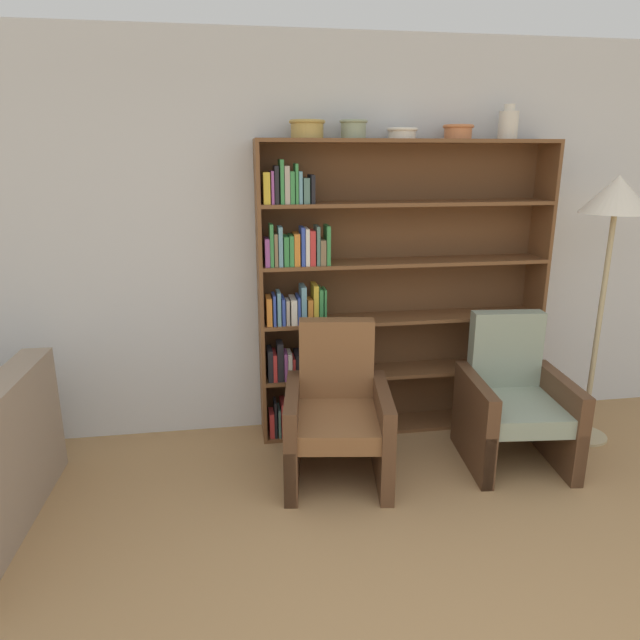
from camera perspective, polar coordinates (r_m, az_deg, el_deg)
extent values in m
cube|color=silver|center=(4.13, 3.46, 7.86)|extent=(12.00, 0.06, 2.75)
cube|color=brown|center=(3.92, -5.98, 2.28)|extent=(0.02, 0.30, 2.07)
cube|color=brown|center=(4.50, 20.74, 3.13)|extent=(0.02, 0.30, 2.07)
cube|color=brown|center=(3.99, 8.94, 17.27)|extent=(2.00, 0.30, 0.03)
cube|color=brown|center=(4.44, 7.78, -10.14)|extent=(2.00, 0.30, 0.03)
cube|color=brown|center=(4.23, 7.74, 3.26)|extent=(2.00, 0.01, 2.07)
cube|color=red|center=(4.18, -4.87, -10.22)|extent=(0.03, 0.13, 0.19)
cube|color=black|center=(4.15, -4.49, -9.69)|extent=(0.02, 0.12, 0.27)
cube|color=#4C756B|center=(4.18, -4.13, -9.98)|extent=(0.02, 0.15, 0.21)
cube|color=red|center=(4.19, -3.71, -9.61)|extent=(0.04, 0.18, 0.25)
cube|color=#388C47|center=(4.18, -3.19, -9.92)|extent=(0.02, 0.15, 0.21)
cube|color=#B2A899|center=(4.22, -2.72, -9.94)|extent=(0.03, 0.20, 0.18)
cube|color=gold|center=(4.21, -2.22, -10.13)|extent=(0.02, 0.16, 0.16)
cube|color=#388C47|center=(4.21, -1.90, -9.78)|extent=(0.02, 0.17, 0.21)
cube|color=brown|center=(4.27, 8.00, -4.97)|extent=(2.00, 0.30, 0.03)
cube|color=black|center=(4.01, -5.03, -4.37)|extent=(0.03, 0.16, 0.23)
cube|color=red|center=(4.03, -4.58, -4.49)|extent=(0.03, 0.18, 0.20)
cube|color=black|center=(3.99, -4.02, -4.09)|extent=(0.04, 0.12, 0.28)
cube|color=#994C99|center=(4.01, -3.49, -4.51)|extent=(0.02, 0.15, 0.20)
cube|color=white|center=(4.02, -3.08, -4.51)|extent=(0.03, 0.15, 0.20)
cube|color=red|center=(4.03, -2.68, -4.73)|extent=(0.02, 0.15, 0.16)
cube|color=black|center=(4.05, -2.27, -4.43)|extent=(0.04, 0.19, 0.19)
cube|color=#994C99|center=(4.04, -1.79, -4.20)|extent=(0.02, 0.17, 0.22)
cube|color=white|center=(4.02, -1.20, -4.15)|extent=(0.04, 0.13, 0.24)
cube|color=black|center=(4.07, -0.63, -4.31)|extent=(0.03, 0.20, 0.19)
cube|color=gold|center=(4.04, 0.06, -4.42)|extent=(0.04, 0.13, 0.19)
cube|color=#388C47|center=(4.04, 0.60, -4.02)|extent=(0.02, 0.14, 0.24)
cube|color=brown|center=(4.14, 8.21, 0.26)|extent=(2.00, 0.30, 0.02)
cube|color=orange|center=(3.89, -5.16, 0.98)|extent=(0.04, 0.16, 0.19)
cube|color=#334CB2|center=(3.89, -4.63, 1.11)|extent=(0.02, 0.16, 0.21)
cube|color=#669EB2|center=(3.89, -4.17, 1.25)|extent=(0.02, 0.15, 0.23)
cube|color=#334CB2|center=(3.91, -3.76, 1.03)|extent=(0.02, 0.18, 0.18)
cube|color=#B2A899|center=(3.88, -3.28, 0.85)|extent=(0.02, 0.12, 0.17)
cube|color=white|center=(3.92, -2.73, 1.02)|extent=(0.04, 0.19, 0.18)
cube|color=#334CB2|center=(3.92, -2.22, 1.11)|extent=(0.02, 0.17, 0.19)
cube|color=#669EB2|center=(3.91, -1.74, 1.62)|extent=(0.04, 0.16, 0.26)
cube|color=orange|center=(3.91, -1.06, 0.96)|extent=(0.03, 0.14, 0.17)
cube|color=gold|center=(3.92, -0.54, 1.72)|extent=(0.03, 0.17, 0.27)
cube|color=#388C47|center=(3.93, -0.04, 1.55)|extent=(0.03, 0.17, 0.24)
cube|color=#388C47|center=(3.91, 0.42, 1.49)|extent=(0.02, 0.13, 0.24)
cube|color=brown|center=(4.05, 8.44, 5.77)|extent=(2.00, 0.30, 0.02)
cube|color=#994C99|center=(3.80, -5.34, 6.78)|extent=(0.03, 0.14, 0.18)
cube|color=#388C47|center=(3.78, -4.90, 7.47)|extent=(0.02, 0.12, 0.28)
cube|color=#7F6B4C|center=(3.83, -4.51, 7.11)|extent=(0.02, 0.20, 0.22)
cube|color=#669EB2|center=(3.79, -4.02, 7.37)|extent=(0.03, 0.12, 0.26)
cube|color=#388C47|center=(3.83, -3.49, 6.98)|extent=(0.03, 0.19, 0.19)
cube|color=#388C47|center=(3.82, -2.95, 7.01)|extent=(0.03, 0.17, 0.20)
cube|color=orange|center=(3.82, -2.41, 7.12)|extent=(0.04, 0.16, 0.21)
cube|color=#334CB2|center=(3.82, -1.80, 7.42)|extent=(0.02, 0.15, 0.25)
cube|color=white|center=(3.83, -1.38, 7.38)|extent=(0.03, 0.16, 0.24)
cube|color=red|center=(3.83, -0.86, 7.28)|extent=(0.04, 0.15, 0.23)
cube|color=#4C756B|center=(3.84, -0.31, 7.50)|extent=(0.02, 0.16, 0.26)
cube|color=#7F6B4C|center=(3.86, 0.15, 6.87)|extent=(0.04, 0.17, 0.17)
cube|color=#388C47|center=(3.85, 0.70, 7.55)|extent=(0.03, 0.16, 0.26)
cube|color=brown|center=(4.00, 8.68, 11.47)|extent=(2.00, 0.30, 0.02)
cube|color=gold|center=(3.75, -5.41, 13.00)|extent=(0.04, 0.14, 0.20)
cube|color=#994C99|center=(3.78, -4.85, 13.08)|extent=(0.02, 0.19, 0.21)
cube|color=black|center=(3.76, -4.43, 13.33)|extent=(0.03, 0.16, 0.24)
cube|color=#388C47|center=(3.77, -3.91, 13.63)|extent=(0.02, 0.17, 0.28)
cube|color=#B2A899|center=(3.78, -3.41, 13.35)|extent=(0.03, 0.18, 0.24)
cube|color=#388C47|center=(3.77, -2.87, 13.09)|extent=(0.03, 0.14, 0.20)
cube|color=#388C47|center=(3.77, -2.43, 13.46)|extent=(0.02, 0.14, 0.25)
cube|color=#669EB2|center=(3.78, -2.07, 13.11)|extent=(0.02, 0.16, 0.20)
cube|color=#4C756B|center=(3.80, -1.49, 12.82)|extent=(0.04, 0.18, 0.16)
cube|color=black|center=(3.81, -0.87, 12.98)|extent=(0.03, 0.19, 0.18)
cylinder|color=tan|center=(3.84, -1.30, 18.49)|extent=(0.21, 0.21, 0.11)
torus|color=tan|center=(3.84, -1.30, 19.21)|extent=(0.23, 0.23, 0.02)
cylinder|color=gray|center=(3.89, 3.36, 18.47)|extent=(0.16, 0.16, 0.11)
torus|color=gray|center=(3.89, 3.38, 19.21)|extent=(0.18, 0.18, 0.02)
cylinder|color=silver|center=(3.97, 8.21, 17.95)|extent=(0.18, 0.18, 0.06)
torus|color=silver|center=(3.97, 8.23, 18.33)|extent=(0.20, 0.20, 0.02)
cylinder|color=#C67547|center=(4.10, 13.63, 17.77)|extent=(0.18, 0.18, 0.09)
torus|color=#C67547|center=(4.10, 13.67, 18.30)|extent=(0.21, 0.21, 0.02)
cylinder|color=silver|center=(4.25, 18.30, 17.99)|extent=(0.13, 0.13, 0.18)
cylinder|color=silver|center=(4.26, 18.44, 19.50)|extent=(0.07, 0.07, 0.05)
cube|color=brown|center=(3.44, 6.88, -15.42)|extent=(0.08, 0.08, 0.35)
cube|color=brown|center=(3.41, -3.02, -15.55)|extent=(0.08, 0.08, 0.35)
cube|color=brown|center=(3.97, 5.77, -10.81)|extent=(0.08, 0.08, 0.35)
cube|color=brown|center=(3.95, -2.64, -10.89)|extent=(0.08, 0.08, 0.35)
cube|color=brown|center=(3.58, 1.77, -10.16)|extent=(0.57, 0.71, 0.12)
cube|color=brown|center=(3.72, 1.65, -4.03)|extent=(0.49, 0.19, 0.55)
cube|color=brown|center=(3.64, 6.26, -11.30)|extent=(0.18, 0.68, 0.59)
cube|color=brown|center=(3.62, -2.76, -11.39)|extent=(0.18, 0.68, 0.59)
cube|color=brown|center=(3.92, 24.44, -12.62)|extent=(0.08, 0.08, 0.35)
cube|color=brown|center=(3.70, 16.38, -13.53)|extent=(0.08, 0.08, 0.35)
cube|color=brown|center=(4.41, 20.83, -8.97)|extent=(0.08, 0.08, 0.35)
cube|color=brown|center=(4.21, 13.63, -9.52)|extent=(0.08, 0.08, 0.35)
cube|color=gray|center=(3.96, 19.09, -8.39)|extent=(0.54, 0.69, 0.12)
cube|color=gray|center=(4.09, 18.03, -2.92)|extent=(0.49, 0.17, 0.55)
cube|color=brown|center=(4.11, 22.64, -9.20)|extent=(0.15, 0.68, 0.59)
cube|color=brown|center=(3.90, 15.11, -9.83)|extent=(0.15, 0.68, 0.59)
cylinder|color=tan|center=(4.65, 24.81, -10.41)|extent=(0.32, 0.32, 0.02)
cylinder|color=tan|center=(4.37, 26.04, -0.89)|extent=(0.04, 0.04, 1.59)
cone|color=silver|center=(4.22, 27.59, 11.08)|extent=(0.45, 0.45, 0.24)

